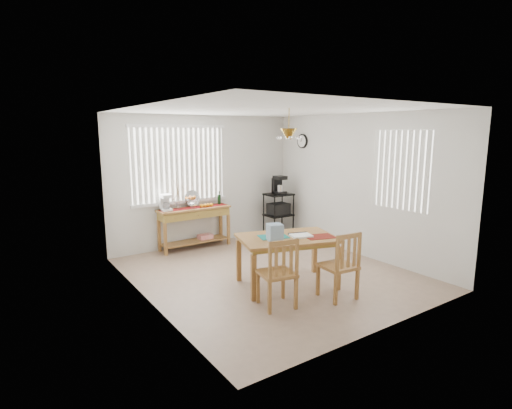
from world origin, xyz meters
TOP-DOWN VIEW (x-y plane):
  - ground at (0.00, 0.00)m, footprint 4.00×4.50m
  - room_shell at (0.00, 0.02)m, footprint 4.20×4.70m
  - sideboard at (-0.35, 2.03)m, footprint 1.44×0.41m
  - sideboard_items at (-0.59, 2.04)m, footprint 1.37×0.34m
  - wire_cart at (1.56, 1.82)m, footprint 0.56×0.45m
  - cart_items at (1.56, 1.83)m, footprint 0.22×0.27m
  - dining_table at (-0.08, -0.54)m, footprint 1.60×1.27m
  - table_items at (-0.25, -0.62)m, footprint 1.05×0.79m
  - chair_left at (-0.66, -1.08)m, footprint 0.52×0.52m
  - chair_right at (0.21, -1.33)m, footprint 0.48×0.48m

SIDE VIEW (x-z plane):
  - ground at x=0.00m, z-range -0.01..0.00m
  - chair_left at x=-0.66m, z-range -0.01..0.94m
  - chair_right at x=0.21m, z-range -0.01..0.94m
  - wire_cart at x=1.56m, z-range 0.10..1.05m
  - sideboard at x=-0.35m, z-range 0.20..1.02m
  - dining_table at x=-0.08m, z-range 0.29..1.04m
  - table_items at x=-0.25m, z-range 0.72..0.96m
  - sideboard_items at x=-0.59m, z-range 0.62..1.25m
  - cart_items at x=1.56m, z-range 0.94..1.33m
  - room_shell at x=0.00m, z-range 0.34..3.04m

